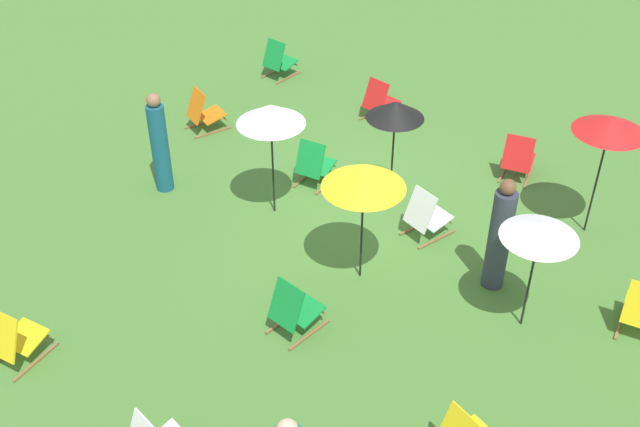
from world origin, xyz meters
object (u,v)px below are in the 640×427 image
object	(u,v)px
umbrella_4	(271,114)
deckchair_7	(14,339)
deckchair_4	(279,61)
umbrella_1	(395,110)
deckchair_9	(294,310)
umbrella_2	(364,179)
person_1	(160,145)
deckchair_6	(518,159)
deckchair_1	(380,102)
deckchair_12	(314,164)
deckchair_8	(204,112)
umbrella_0	(540,230)
person_0	(499,237)
deckchair_5	(426,216)
umbrella_3	(611,125)

from	to	relation	value
umbrella_4	deckchair_7	bearing A→B (deg)	87.88
deckchair_4	umbrella_1	size ratio (longest dim) A/B	0.44
deckchair_9	umbrella_2	distance (m)	1.96
umbrella_2	umbrella_4	world-z (taller)	umbrella_4
deckchair_9	person_1	world-z (taller)	person_1
deckchair_6	umbrella_1	bearing A→B (deg)	43.55
deckchair_1	deckchair_12	bearing A→B (deg)	105.91
deckchair_7	deckchair_8	size ratio (longest dim) A/B	0.98
umbrella_0	umbrella_1	world-z (taller)	umbrella_1
deckchair_8	person_1	world-z (taller)	person_1
person_0	umbrella_1	bearing A→B (deg)	55.17
deckchair_1	umbrella_0	world-z (taller)	umbrella_0
umbrella_1	umbrella_4	xyz separation A→B (m)	(1.29, 1.39, 0.03)
deckchair_6	umbrella_4	xyz separation A→B (m)	(2.45, 3.49, 1.41)
deckchair_7	deckchair_5	bearing A→B (deg)	-125.25
deckchair_7	umbrella_3	xyz separation A→B (m)	(-4.21, -7.37, 1.52)
umbrella_1	person_1	distance (m)	3.91
person_0	person_1	xyz separation A→B (m)	(5.47, 1.50, 0.01)
deckchair_8	umbrella_1	world-z (taller)	umbrella_1
deckchair_1	deckchair_7	bearing A→B (deg)	96.82
deckchair_8	umbrella_1	size ratio (longest dim) A/B	0.46
person_0	person_1	world-z (taller)	person_0
umbrella_0	deckchair_9	bearing A→B (deg)	43.57
deckchair_4	person_1	distance (m)	4.69
deckchair_12	umbrella_3	size ratio (longest dim) A/B	0.42
umbrella_2	deckchair_8	bearing A→B (deg)	-15.90
deckchair_6	umbrella_3	xyz separation A→B (m)	(-1.60, 0.65, 1.52)
umbrella_0	umbrella_3	distance (m)	2.57
umbrella_3	person_1	world-z (taller)	umbrella_3
umbrella_1	person_0	xyz separation A→B (m)	(-2.32, 0.64, -0.90)
person_0	deckchair_6	bearing A→B (deg)	3.65
deckchair_1	deckchair_6	size ratio (longest dim) A/B	0.96
deckchair_5	umbrella_4	world-z (taller)	umbrella_4
deckchair_8	deckchair_7	bearing A→B (deg)	131.79
deckchair_1	umbrella_4	bearing A→B (deg)	103.37
deckchair_4	deckchair_8	bearing A→B (deg)	100.98
deckchair_9	umbrella_0	xyz separation A→B (m)	(-2.22, -2.11, 1.21)
deckchair_7	umbrella_2	xyz separation A→B (m)	(-2.24, -4.18, 1.31)
deckchair_12	deckchair_1	bearing A→B (deg)	-89.54
deckchair_1	umbrella_2	bearing A→B (deg)	127.92
deckchair_8	umbrella_2	size ratio (longest dim) A/B	0.47
deckchair_8	deckchair_5	bearing A→B (deg)	-163.70
deckchair_1	umbrella_1	distance (m)	3.22
deckchair_7	person_1	bearing A→B (deg)	-78.03
deckchair_5	umbrella_3	bearing A→B (deg)	-123.29
deckchair_5	person_0	bearing A→B (deg)	179.76
deckchair_6	umbrella_1	size ratio (longest dim) A/B	0.46
person_0	umbrella_4	bearing A→B (deg)	82.35
deckchair_1	person_0	world-z (taller)	person_0
deckchair_1	umbrella_3	bearing A→B (deg)	174.55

